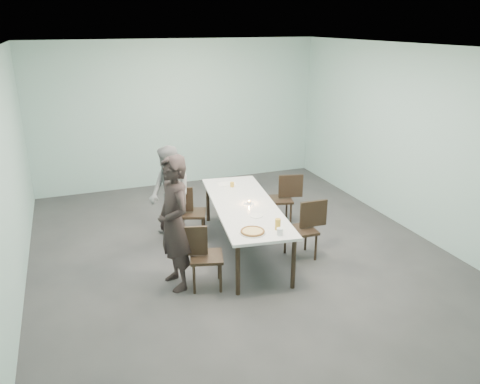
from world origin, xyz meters
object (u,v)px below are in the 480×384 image
object	(u,v)px
side_plate	(256,216)
diner_far	(170,195)
chair_near_right	(306,225)
chair_far_right	(284,196)
water_tumbler	(280,232)
tealight	(249,202)
table	(244,208)
beer_glass	(278,224)
pizza	(253,232)
diner_near	(174,223)
amber_tumbler	(232,184)
chair_far_left	(187,209)
chair_near_left	(200,252)

from	to	relation	value
side_plate	diner_far	bearing A→B (deg)	129.12
chair_near_right	chair_far_right	world-z (taller)	same
water_tumbler	tealight	size ratio (longest dim) A/B	1.61
table	diner_far	xyz separation A→B (m)	(-0.97, 0.70, 0.08)
diner_far	beer_glass	bearing A→B (deg)	16.84
pizza	water_tumbler	world-z (taller)	water_tumbler
diner_near	water_tumbler	world-z (taller)	diner_near
chair_far_right	diner_far	xyz separation A→B (m)	(-1.98, -0.02, 0.27)
pizza	amber_tumbler	bearing A→B (deg)	78.73
beer_glass	chair_far_left	bearing A→B (deg)	114.87
chair_near_right	pizza	world-z (taller)	chair_near_right
diner_near	beer_glass	bearing A→B (deg)	64.99
chair_near_right	water_tumbler	world-z (taller)	chair_near_right
diner_far	chair_near_left	bearing A→B (deg)	-13.07
chair_near_right	tealight	distance (m)	0.91
chair_far_left	beer_glass	xyz separation A→B (m)	(0.79, -1.70, 0.32)
tealight	amber_tumbler	xyz separation A→B (m)	(0.02, 0.81, 0.02)
chair_near_left	pizza	world-z (taller)	chair_near_left
chair_near_left	amber_tumbler	distance (m)	1.91
table	diner_near	bearing A→B (deg)	-151.65
chair_far_left	diner_far	distance (m)	0.38
amber_tumbler	tealight	bearing A→B (deg)	-91.32
side_plate	chair_near_left	bearing A→B (deg)	-160.96
diner_near	beer_glass	size ratio (longest dim) A/B	11.91
chair_near_right	table	bearing A→B (deg)	-31.11
pizza	beer_glass	bearing A→B (deg)	-3.62
chair_far_right	diner_near	size ratio (longest dim) A/B	0.49
chair_near_left	diner_near	bearing A→B (deg)	167.47
pizza	chair_near_right	bearing A→B (deg)	24.04
tealight	amber_tumbler	bearing A→B (deg)	88.68
beer_glass	water_tumbler	size ratio (longest dim) A/B	1.67
chair_near_right	beer_glass	xyz separation A→B (m)	(-0.69, -0.48, 0.32)
beer_glass	chair_far_right	bearing A→B (deg)	61.70
chair_far_right	tealight	world-z (taller)	chair_far_right
chair_near_right	water_tumbler	size ratio (longest dim) A/B	9.67
chair_near_left	chair_far_right	distance (m)	2.46
chair_near_right	beer_glass	size ratio (longest dim) A/B	5.80
diner_far	pizza	world-z (taller)	diner_far
chair_far_left	tealight	world-z (taller)	chair_far_left
chair_near_right	chair_far_right	xyz separation A→B (m)	(0.24, 1.24, 0.00)
side_plate	beer_glass	xyz separation A→B (m)	(0.09, -0.52, 0.07)
chair_far_right	amber_tumbler	bearing A→B (deg)	9.19
diner_near	tealight	xyz separation A→B (m)	(1.28, 0.65, -0.12)
beer_glass	amber_tumbler	distance (m)	1.80
side_plate	tealight	xyz separation A→B (m)	(0.08, 0.48, 0.02)
amber_tumbler	table	bearing A→B (deg)	-96.41
table	tealight	size ratio (longest dim) A/B	48.19
chair_near_left	tealight	distance (m)	1.30
chair_far_right	amber_tumbler	world-z (taller)	chair_far_right
chair_near_left	side_plate	bearing A→B (deg)	33.59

